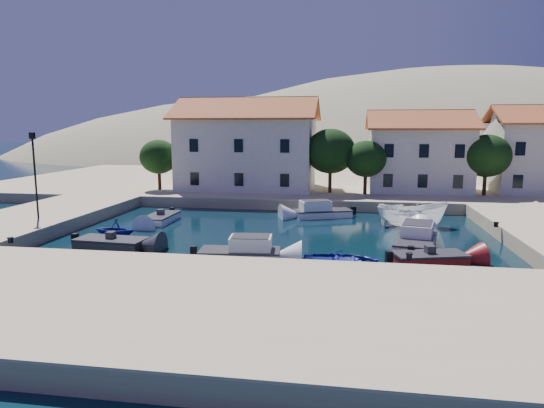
% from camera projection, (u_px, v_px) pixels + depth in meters
% --- Properties ---
extents(ground, '(400.00, 400.00, 0.00)m').
position_uv_depth(ground, '(251.00, 276.00, 25.07)').
color(ground, black).
rests_on(ground, ground).
extents(quay_south, '(52.00, 12.00, 1.00)m').
position_uv_depth(quay_south, '(220.00, 309.00, 19.14)').
color(quay_south, '#C7B188').
rests_on(quay_south, ground).
extents(quay_west, '(8.00, 20.00, 1.00)m').
position_uv_depth(quay_west, '(38.00, 219.00, 37.70)').
color(quay_west, '#C7B188').
rests_on(quay_west, ground).
extents(quay_north, '(80.00, 36.00, 1.00)m').
position_uv_depth(quay_north, '(326.00, 183.00, 61.74)').
color(quay_north, '#C7B188').
rests_on(quay_north, ground).
extents(hills, '(254.00, 176.00, 99.00)m').
position_uv_depth(hills, '(400.00, 231.00, 146.09)').
color(hills, tan).
rests_on(hills, ground).
extents(building_left, '(14.70, 9.45, 9.70)m').
position_uv_depth(building_left, '(248.00, 143.00, 52.38)').
color(building_left, beige).
rests_on(building_left, quay_north).
extents(building_mid, '(10.50, 8.40, 8.30)m').
position_uv_depth(building_mid, '(418.00, 150.00, 50.66)').
color(building_mid, beige).
rests_on(building_mid, quay_north).
extents(building_right, '(9.45, 8.40, 8.80)m').
position_uv_depth(building_right, '(538.00, 148.00, 49.73)').
color(building_right, beige).
rests_on(building_right, quay_north).
extents(trees, '(37.30, 5.30, 6.45)m').
position_uv_depth(trees, '(346.00, 155.00, 48.43)').
color(trees, '#382314').
rests_on(trees, quay_north).
extents(lamppost, '(0.35, 0.25, 6.22)m').
position_uv_depth(lamppost, '(35.00, 167.00, 34.85)').
color(lamppost, black).
rests_on(lamppost, quay_west).
extents(bollards, '(29.36, 9.56, 0.30)m').
position_uv_depth(bollards, '(311.00, 239.00, 28.23)').
color(bollards, black).
rests_on(bollards, ground).
extents(motorboat_grey_sw, '(4.59, 2.31, 1.25)m').
position_uv_depth(motorboat_grey_sw, '(111.00, 243.00, 30.79)').
color(motorboat_grey_sw, '#2F2E32').
rests_on(motorboat_grey_sw, ground).
extents(cabin_cruiser_south, '(4.77, 2.41, 1.60)m').
position_uv_depth(cabin_cruiser_south, '(240.00, 252.00, 27.93)').
color(cabin_cruiser_south, white).
rests_on(cabin_cruiser_south, ground).
extents(rowboat_south, '(4.25, 3.09, 0.86)m').
position_uv_depth(rowboat_south, '(341.00, 265.00, 27.02)').
color(rowboat_south, navy).
rests_on(rowboat_south, ground).
extents(motorboat_red_se, '(4.39, 2.87, 1.25)m').
position_uv_depth(motorboat_red_se, '(429.00, 259.00, 27.18)').
color(motorboat_red_se, maroon).
rests_on(motorboat_red_se, ground).
extents(cabin_cruiser_east, '(3.44, 6.01, 1.60)m').
position_uv_depth(cabin_cruiser_east, '(416.00, 239.00, 31.10)').
color(cabin_cruiser_east, white).
rests_on(cabin_cruiser_east, ground).
extents(boat_east, '(5.61, 2.68, 2.09)m').
position_uv_depth(boat_east, '(412.00, 226.00, 37.52)').
color(boat_east, white).
rests_on(boat_east, ground).
extents(motorboat_white_ne, '(1.72, 3.13, 1.25)m').
position_uv_depth(motorboat_white_ne, '(417.00, 213.00, 41.82)').
color(motorboat_white_ne, white).
rests_on(motorboat_white_ne, ground).
extents(rowboat_west, '(3.20, 2.85, 1.55)m').
position_uv_depth(rowboat_west, '(115.00, 238.00, 33.55)').
color(rowboat_west, navy).
rests_on(rowboat_west, ground).
extents(motorboat_white_west, '(1.92, 4.29, 1.25)m').
position_uv_depth(motorboat_white_west, '(161.00, 219.00, 39.12)').
color(motorboat_white_west, white).
rests_on(motorboat_white_west, ground).
extents(cabin_cruiser_north, '(5.19, 3.59, 1.60)m').
position_uv_depth(cabin_cruiser_north, '(323.00, 211.00, 41.38)').
color(cabin_cruiser_north, white).
rests_on(cabin_cruiser_north, ground).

